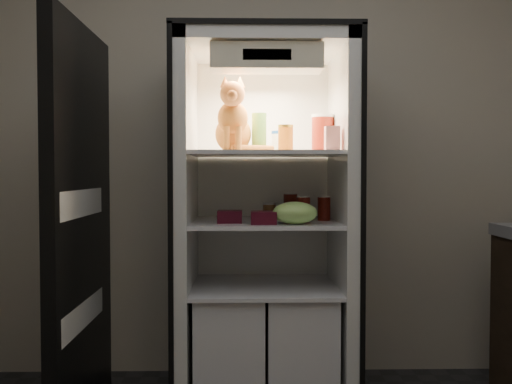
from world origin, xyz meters
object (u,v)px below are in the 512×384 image
at_px(soda_can_a, 290,206).
at_px(salsa_jar, 286,138).
at_px(refrigerator, 264,248).
at_px(tabby_cat, 233,124).
at_px(pepper_jar, 323,134).
at_px(condiment_jar, 269,212).
at_px(berry_box_left, 230,217).
at_px(berry_box_right, 264,218).
at_px(cream_carton, 332,138).
at_px(grape_bag, 295,213).
at_px(parmesan_shaker, 259,133).
at_px(mayo_tub, 279,142).
at_px(soda_can_b, 324,208).
at_px(soda_can_c, 303,209).

bearing_deg(soda_can_a, salsa_jar, -108.30).
distance_m(refrigerator, tabby_cat, 0.66).
height_order(pepper_jar, condiment_jar, pepper_jar).
distance_m(berry_box_left, berry_box_right, 0.18).
distance_m(cream_carton, grape_bag, 0.40).
bearing_deg(tabby_cat, grape_bag, -29.85).
relative_size(tabby_cat, grape_bag, 1.71).
distance_m(cream_carton, berry_box_left, 0.62).
relative_size(tabby_cat, condiment_jar, 4.00).
relative_size(salsa_jar, condiment_jar, 1.49).
bearing_deg(cream_carton, parmesan_shaker, 150.33).
bearing_deg(mayo_tub, berry_box_left, -134.88).
relative_size(parmesan_shaker, berry_box_right, 1.63).
bearing_deg(refrigerator, soda_can_b, -9.29).
relative_size(parmesan_shaker, cream_carton, 1.70).
bearing_deg(soda_can_c, grape_bag, -111.51).
height_order(cream_carton, soda_can_b, cream_carton).
height_order(tabby_cat, condiment_jar, tabby_cat).
relative_size(refrigerator, cream_carton, 16.26).
bearing_deg(grape_bag, pepper_jar, 59.09).
relative_size(soda_can_a, berry_box_left, 1.14).
distance_m(mayo_tub, pepper_jar, 0.24).
height_order(refrigerator, berry_box_left, refrigerator).
bearing_deg(cream_carton, salsa_jar, 138.66).
distance_m(pepper_jar, soda_can_a, 0.42).
bearing_deg(tabby_cat, soda_can_b, 4.36).
bearing_deg(soda_can_a, grape_bag, -90.45).
distance_m(soda_can_a, soda_can_b, 0.19).
xyz_separation_m(pepper_jar, soda_can_a, (-0.17, 0.01, -0.38)).
xyz_separation_m(mayo_tub, salsa_jar, (0.02, -0.15, 0.01)).
distance_m(parmesan_shaker, cream_carton, 0.40).
xyz_separation_m(refrigerator, grape_bag, (0.14, -0.26, 0.20)).
xyz_separation_m(refrigerator, cream_carton, (0.32, -0.24, 0.56)).
bearing_deg(grape_bag, mayo_tub, 98.90).
bearing_deg(pepper_jar, grape_bag, -120.91).
distance_m(soda_can_b, condiment_jar, 0.28).
bearing_deg(parmesan_shaker, soda_can_c, -17.27).
height_order(refrigerator, mayo_tub, refrigerator).
bearing_deg(pepper_jar, soda_can_a, 175.63).
height_order(salsa_jar, condiment_jar, salsa_jar).
xyz_separation_m(cream_carton, grape_bag, (-0.18, -0.01, -0.35)).
bearing_deg(refrigerator, grape_bag, -61.75).
distance_m(refrigerator, soda_can_b, 0.37).
bearing_deg(soda_can_a, tabby_cat, -157.12).
bearing_deg(parmesan_shaker, pepper_jar, 12.74).
bearing_deg(berry_box_left, condiment_jar, 30.74).
distance_m(tabby_cat, parmesan_shaker, 0.14).
bearing_deg(berry_box_left, tabby_cat, 79.72).
relative_size(pepper_jar, grape_bag, 0.93).
distance_m(mayo_tub, berry_box_right, 0.51).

